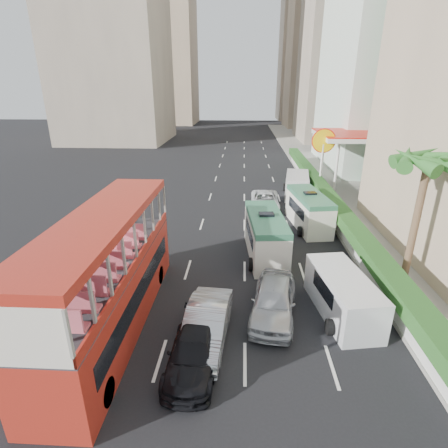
# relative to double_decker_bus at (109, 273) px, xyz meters

# --- Properties ---
(ground_plane) EXTENTS (200.00, 200.00, 0.00)m
(ground_plane) POSITION_rel_double_decker_bus_xyz_m (6.00, 0.00, -2.53)
(ground_plane) COLOR black
(ground_plane) RESTS_ON ground
(double_decker_bus) EXTENTS (2.50, 11.00, 5.06)m
(double_decker_bus) POSITION_rel_double_decker_bus_xyz_m (0.00, 0.00, 0.00)
(double_decker_bus) COLOR #AE2619
(double_decker_bus) RESTS_ON ground
(car_silver_lane_a) EXTENTS (1.98, 4.72, 1.52)m
(car_silver_lane_a) POSITION_rel_double_decker_bus_xyz_m (4.04, -0.81, -2.53)
(car_silver_lane_a) COLOR #BBBDC2
(car_silver_lane_a) RESTS_ON ground
(car_silver_lane_b) EXTENTS (2.60, 4.91, 1.59)m
(car_silver_lane_b) POSITION_rel_double_decker_bus_xyz_m (6.87, 1.04, -2.53)
(car_silver_lane_b) COLOR #BBBDC2
(car_silver_lane_b) RESTS_ON ground
(car_black) EXTENTS (1.96, 4.41, 1.26)m
(car_black) POSITION_rel_double_decker_bus_xyz_m (3.73, -2.15, -2.53)
(car_black) COLOR black
(car_black) RESTS_ON ground
(van_asset) EXTENTS (2.45, 5.06, 1.39)m
(van_asset) POSITION_rel_double_decker_bus_xyz_m (7.31, 15.89, -2.53)
(van_asset) COLOR silver
(van_asset) RESTS_ON ground
(minibus_near) EXTENTS (2.44, 5.96, 2.58)m
(minibus_near) POSITION_rel_double_decker_bus_xyz_m (6.83, 7.09, -1.24)
(minibus_near) COLOR silver
(minibus_near) RESTS_ON ground
(minibus_far) EXTENTS (2.67, 5.82, 2.48)m
(minibus_far) POSITION_rel_double_decker_bus_xyz_m (10.22, 11.98, -1.29)
(minibus_far) COLOR silver
(minibus_far) RESTS_ON ground
(panel_van_near) EXTENTS (2.61, 4.94, 1.88)m
(panel_van_near) POSITION_rel_double_decker_bus_xyz_m (9.94, 1.36, -1.59)
(panel_van_near) COLOR silver
(panel_van_near) RESTS_ON ground
(panel_van_far) EXTENTS (2.72, 5.29, 2.02)m
(panel_van_far) POSITION_rel_double_decker_bus_xyz_m (10.50, 19.87, -1.52)
(panel_van_far) COLOR silver
(panel_van_far) RESTS_ON ground
(sidewalk) EXTENTS (6.00, 120.00, 0.18)m
(sidewalk) POSITION_rel_double_decker_bus_xyz_m (15.00, 25.00, -2.44)
(sidewalk) COLOR #99968C
(sidewalk) RESTS_ON ground
(kerb_wall) EXTENTS (0.30, 44.00, 1.00)m
(kerb_wall) POSITION_rel_double_decker_bus_xyz_m (12.20, 14.00, -1.85)
(kerb_wall) COLOR silver
(kerb_wall) RESTS_ON sidewalk
(hedge) EXTENTS (1.10, 44.00, 0.70)m
(hedge) POSITION_rel_double_decker_bus_xyz_m (12.20, 14.00, -1.00)
(hedge) COLOR #2D6626
(hedge) RESTS_ON kerb_wall
(palm_tree) EXTENTS (0.36, 0.36, 6.40)m
(palm_tree) POSITION_rel_double_decker_bus_xyz_m (13.80, 4.00, 0.85)
(palm_tree) COLOR brown
(palm_tree) RESTS_ON sidewalk
(shell_station) EXTENTS (6.50, 8.00, 5.50)m
(shell_station) POSITION_rel_double_decker_bus_xyz_m (16.00, 23.00, 0.22)
(shell_station) COLOR silver
(shell_station) RESTS_ON ground
(tower_far_a) EXTENTS (14.00, 14.00, 44.00)m
(tower_far_a) POSITION_rel_double_decker_bus_xyz_m (23.00, 82.00, 19.47)
(tower_far_a) COLOR tan
(tower_far_a) RESTS_ON ground
(tower_far_b) EXTENTS (14.00, 14.00, 40.00)m
(tower_far_b) POSITION_rel_double_decker_bus_xyz_m (23.00, 104.00, 17.47)
(tower_far_b) COLOR tan
(tower_far_b) RESTS_ON ground
(tower_left_b) EXTENTS (16.00, 16.00, 46.00)m
(tower_left_b) POSITION_rel_double_decker_bus_xyz_m (-16.00, 90.00, 20.47)
(tower_left_b) COLOR tan
(tower_left_b) RESTS_ON ground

